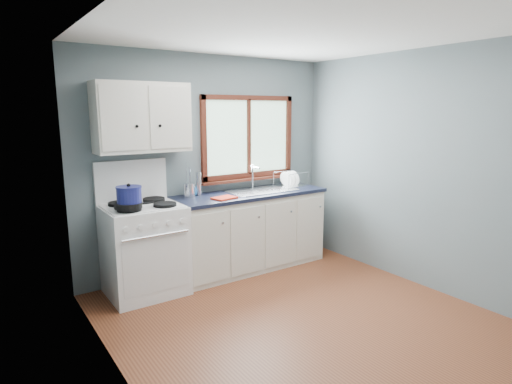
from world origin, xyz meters
TOP-DOWN VIEW (x-y plane):
  - floor at (0.00, 0.00)m, footprint 3.20×3.60m
  - ceiling at (0.00, 0.00)m, footprint 3.20×3.60m
  - wall_back at (0.00, 1.81)m, footprint 3.20×0.02m
  - wall_left at (-1.61, 0.00)m, footprint 0.02×3.60m
  - wall_right at (1.61, 0.00)m, footprint 0.02×3.60m
  - gas_range at (-0.95, 1.47)m, footprint 0.76×0.69m
  - base_cabinets at (0.36, 1.49)m, footprint 1.85×0.60m
  - countertop at (0.36, 1.49)m, footprint 1.89×0.64m
  - sink at (0.54, 1.49)m, footprint 0.84×0.46m
  - window at (0.54, 1.77)m, footprint 1.36×0.10m
  - upper_cabinets at (-0.85, 1.63)m, footprint 0.95×0.35m
  - skillet at (-1.14, 1.30)m, footprint 0.39×0.26m
  - stockpot at (-1.13, 1.30)m, footprint 0.30×0.30m
  - utensil_crock at (-0.35, 1.63)m, footprint 0.16×0.16m
  - thermos at (-0.22, 1.66)m, footprint 0.08×0.08m
  - soap_bottle at (-0.29, 1.65)m, footprint 0.13×0.13m
  - dish_towel at (-0.08, 1.33)m, footprint 0.28×0.23m
  - dish_rack at (1.02, 1.55)m, footprint 0.41×0.33m

SIDE VIEW (x-z plane):
  - floor at x=0.00m, z-range -0.02..0.00m
  - base_cabinets at x=0.36m, z-range -0.03..0.85m
  - gas_range at x=-0.95m, z-range -0.19..1.17m
  - sink at x=0.54m, z-range 0.64..1.08m
  - countertop at x=0.36m, z-range 0.88..0.92m
  - dish_towel at x=-0.08m, z-range 0.92..0.94m
  - dish_rack at x=1.02m, z-range 0.87..1.07m
  - skillet at x=-1.14m, z-range 0.96..1.01m
  - utensil_crock at x=-0.35m, z-range 0.80..1.20m
  - thermos at x=-0.22m, z-range 0.92..1.19m
  - soap_bottle at x=-0.29m, z-range 0.92..1.19m
  - stockpot at x=-1.13m, z-range 0.95..1.18m
  - wall_back at x=0.00m, z-range 0.00..2.50m
  - wall_left at x=-1.61m, z-range 0.00..2.50m
  - wall_right at x=1.61m, z-range 0.00..2.50m
  - window at x=0.54m, z-range 0.96..1.99m
  - upper_cabinets at x=-0.85m, z-range 1.45..2.15m
  - ceiling at x=0.00m, z-range 2.50..2.52m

